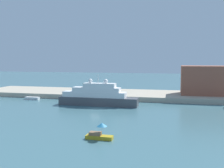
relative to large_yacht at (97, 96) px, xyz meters
The scene contains 9 objects.
ground 7.18m from the large_yacht, 78.03° to the right, with size 400.00×400.00×0.00m, color #3D6670.
quay_dock 21.13m from the large_yacht, 86.27° to the left, with size 110.00×22.89×1.69m, color #ADA38E.
large_yacht is the anchor object (origin of this frame).
small_motorboat 35.32m from the large_yacht, 72.59° to the right, with size 4.99×1.86×3.05m.
work_barge 26.83m from the large_yacht, 167.68° to the left, with size 5.15×1.60×0.99m, color silver.
harbor_building 41.41m from the large_yacht, 31.97° to the left, with size 17.94×11.14×10.44m, color #93513D.
parked_car 19.29m from the large_yacht, 122.26° to the left, with size 4.02×1.81×1.53m.
person_figure 18.19m from the large_yacht, 106.96° to the left, with size 0.36×0.36×1.70m.
mooring_bollard 11.18m from the large_yacht, 86.93° to the left, with size 0.42×0.42×0.83m, color black.
Camera 1 is at (22.35, -71.97, 14.54)m, focal length 42.00 mm.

